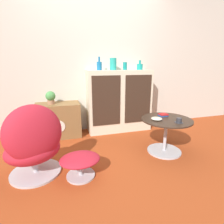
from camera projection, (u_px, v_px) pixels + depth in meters
name	position (u px, v px, depth m)	size (l,w,h in m)	color
ground_plane	(117.00, 164.00, 2.19)	(12.00, 12.00, 0.00)	#9E3D19
wall_back	(94.00, 59.00, 3.11)	(6.40, 0.06, 2.60)	beige
sideboard	(119.00, 101.00, 3.20)	(1.15, 0.40, 1.11)	beige
tv_console	(59.00, 120.00, 2.97)	(0.72, 0.42, 0.57)	brown
egg_chair	(34.00, 143.00, 1.86)	(0.75, 0.72, 0.84)	#B7B7BC
ottoman	(80.00, 161.00, 1.90)	(0.44, 0.37, 0.25)	#B7B7BC
coffee_table	(166.00, 131.00, 2.41)	(0.68, 0.68, 0.49)	#B7B7BC
vase_leftmost	(99.00, 66.00, 2.94)	(0.09, 0.09, 0.22)	#196699
vase_inner_left	(113.00, 64.00, 3.00)	(0.11, 0.11, 0.20)	teal
vase_inner_right	(125.00, 66.00, 3.07)	(0.07, 0.07, 0.13)	#147A75
vase_rightmost	(140.00, 67.00, 3.15)	(0.10, 0.10, 0.17)	teal
potted_plant	(51.00, 97.00, 2.83)	(0.16, 0.16, 0.21)	#996B4C
teacup	(179.00, 121.00, 2.21)	(0.11, 0.11, 0.06)	#2D2D33
book_stack	(163.00, 115.00, 2.50)	(0.12, 0.11, 0.04)	#1E478C
bowl	(157.00, 119.00, 2.32)	(0.15, 0.15, 0.04)	beige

